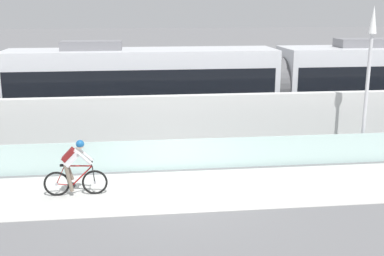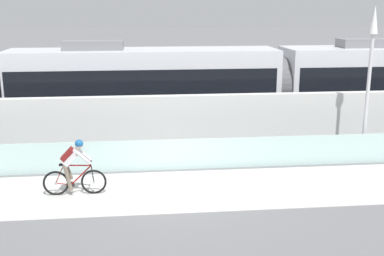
% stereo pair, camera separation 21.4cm
% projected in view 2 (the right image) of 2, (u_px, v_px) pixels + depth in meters
% --- Properties ---
extents(ground_plane, '(200.00, 200.00, 0.00)m').
position_uv_depth(ground_plane, '(175.00, 191.00, 13.93)').
color(ground_plane, slate).
extents(bike_path_deck, '(32.00, 3.20, 0.01)m').
position_uv_depth(bike_path_deck, '(175.00, 190.00, 13.93)').
color(bike_path_deck, beige).
rests_on(bike_path_deck, ground).
extents(glass_parapet, '(32.00, 0.05, 1.01)m').
position_uv_depth(glass_parapet, '(171.00, 155.00, 15.59)').
color(glass_parapet, silver).
rests_on(glass_parapet, ground).
extents(concrete_barrier_wall, '(32.00, 0.36, 2.12)m').
position_uv_depth(concrete_barrier_wall, '(167.00, 125.00, 17.19)').
color(concrete_barrier_wall, silver).
rests_on(concrete_barrier_wall, ground).
extents(tram_rail_near, '(32.00, 0.08, 0.01)m').
position_uv_depth(tram_rail_near, '(164.00, 135.00, 19.84)').
color(tram_rail_near, '#595654').
rests_on(tram_rail_near, ground).
extents(tram_rail_far, '(32.00, 0.08, 0.01)m').
position_uv_depth(tram_rail_far, '(163.00, 127.00, 21.22)').
color(tram_rail_far, '#595654').
rests_on(tram_rail_far, ground).
extents(tram, '(22.56, 2.54, 3.81)m').
position_uv_depth(tram, '(279.00, 85.00, 20.56)').
color(tram, silver).
rests_on(tram, ground).
extents(cyclist_on_bike, '(1.77, 0.58, 1.61)m').
position_uv_depth(cyclist_on_bike, '(74.00, 168.00, 13.45)').
color(cyclist_on_bike, black).
rests_on(cyclist_on_bike, ground).
extents(lamp_post_antenna, '(0.28, 0.28, 5.20)m').
position_uv_depth(lamp_post_antenna, '(370.00, 65.00, 15.86)').
color(lamp_post_antenna, gray).
rests_on(lamp_post_antenna, ground).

